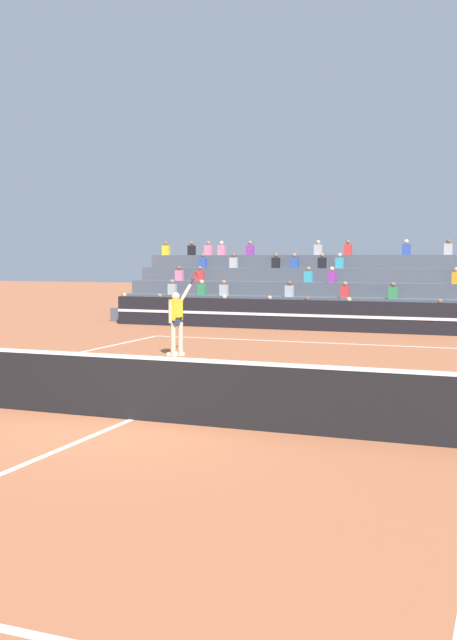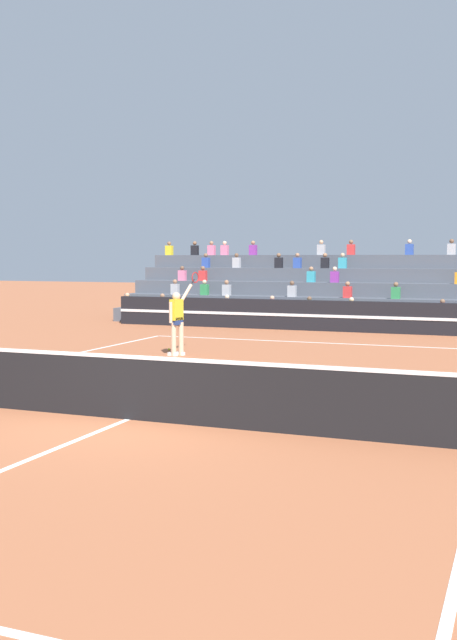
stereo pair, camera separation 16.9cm
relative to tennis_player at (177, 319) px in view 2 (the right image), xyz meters
name	(u,v)px [view 2 (the right image)]	position (x,y,z in m)	size (l,w,h in m)	color
ground_plane	(128,419)	(2.70, -7.54, -0.98)	(120.00, 120.00, 0.00)	#AD603D
court_lines	(128,419)	(2.70, -7.54, -0.98)	(11.10, 23.90, 0.01)	white
tennis_net	(128,386)	(2.70, -7.54, -0.44)	(12.00, 0.10, 1.10)	slate
sponsor_banner_wall	(344,316)	(2.70, 8.09, -0.43)	(18.00, 0.26, 1.10)	black
bleacher_stand	(365,298)	(2.69, 11.89, 0.04)	(19.80, 4.75, 3.38)	#4C515B
tennis_player	(177,319)	(0.00, 0.00, 0.00)	(0.48, 1.31, 2.30)	beige
tennis_ball	(169,349)	(-0.70, 0.89, -0.95)	(0.07, 0.07, 0.07)	#C6DB33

